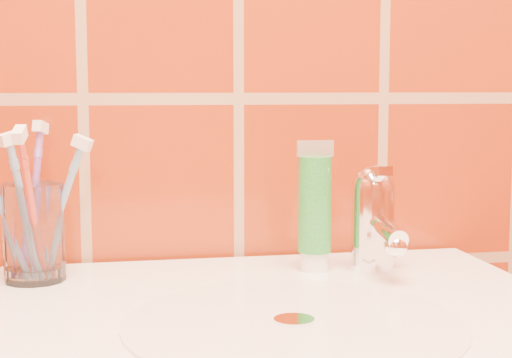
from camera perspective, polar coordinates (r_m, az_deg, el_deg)
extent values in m
cylinder|color=silver|center=(0.69, 2.78, -10.41)|extent=(0.30, 0.30, 0.00)
cylinder|color=white|center=(0.69, 2.78, -10.26)|extent=(0.04, 0.04, 0.00)
cylinder|color=white|center=(0.87, -15.86, -3.77)|extent=(0.08, 0.08, 0.10)
cylinder|color=white|center=(0.89, 4.26, -5.97)|extent=(0.03, 0.03, 0.02)
cylinder|color=#1C7925|center=(0.88, 4.30, -1.85)|extent=(0.04, 0.04, 0.11)
cube|color=beige|center=(0.87, 4.33, 2.24)|extent=(0.04, 0.00, 0.02)
cylinder|color=white|center=(0.89, 8.49, -3.59)|extent=(0.05, 0.05, 0.09)
sphere|color=white|center=(0.88, 8.54, -0.56)|extent=(0.05, 0.05, 0.05)
cylinder|color=white|center=(0.86, 9.34, -3.54)|extent=(0.02, 0.09, 0.03)
cube|color=white|center=(0.87, 8.82, 0.52)|extent=(0.02, 0.06, 0.01)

